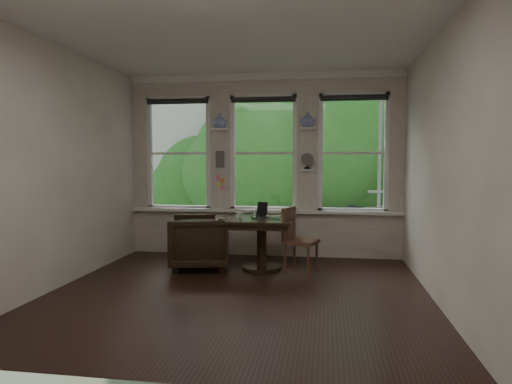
% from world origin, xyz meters
% --- Properties ---
extents(ground, '(4.50, 4.50, 0.00)m').
position_xyz_m(ground, '(0.00, 0.00, 0.00)').
color(ground, black).
rests_on(ground, ground).
extents(ceiling, '(4.50, 4.50, 0.00)m').
position_xyz_m(ceiling, '(0.00, 0.00, 3.00)').
color(ceiling, silver).
rests_on(ceiling, ground).
extents(wall_back, '(4.50, 0.00, 4.50)m').
position_xyz_m(wall_back, '(0.00, 2.25, 1.50)').
color(wall_back, silver).
rests_on(wall_back, ground).
extents(wall_front, '(4.50, 0.00, 4.50)m').
position_xyz_m(wall_front, '(0.00, -2.25, 1.50)').
color(wall_front, silver).
rests_on(wall_front, ground).
extents(wall_left, '(0.00, 4.50, 4.50)m').
position_xyz_m(wall_left, '(-2.25, 0.00, 1.50)').
color(wall_left, silver).
rests_on(wall_left, ground).
extents(wall_right, '(0.00, 4.50, 4.50)m').
position_xyz_m(wall_right, '(2.25, 0.00, 1.50)').
color(wall_right, silver).
rests_on(wall_right, ground).
extents(window_left, '(1.10, 0.12, 1.90)m').
position_xyz_m(window_left, '(-1.45, 2.25, 1.70)').
color(window_left, white).
rests_on(window_left, ground).
extents(window_center, '(1.10, 0.12, 1.90)m').
position_xyz_m(window_center, '(0.00, 2.25, 1.70)').
color(window_center, white).
rests_on(window_center, ground).
extents(window_right, '(1.10, 0.12, 1.90)m').
position_xyz_m(window_right, '(1.45, 2.25, 1.70)').
color(window_right, white).
rests_on(window_right, ground).
extents(shelf_left, '(0.26, 0.16, 0.03)m').
position_xyz_m(shelf_left, '(-0.72, 2.15, 2.10)').
color(shelf_left, white).
rests_on(shelf_left, ground).
extents(shelf_right, '(0.26, 0.16, 0.03)m').
position_xyz_m(shelf_right, '(0.72, 2.15, 2.10)').
color(shelf_right, white).
rests_on(shelf_right, ground).
extents(intercom, '(0.14, 0.06, 0.28)m').
position_xyz_m(intercom, '(-0.72, 2.18, 1.60)').
color(intercom, '#59544F').
rests_on(intercom, ground).
extents(sticky_notes, '(0.16, 0.01, 0.24)m').
position_xyz_m(sticky_notes, '(-0.72, 2.19, 1.25)').
color(sticky_notes, pink).
rests_on(sticky_notes, ground).
extents(desk_fan, '(0.20, 0.20, 0.24)m').
position_xyz_m(desk_fan, '(0.72, 2.13, 1.53)').
color(desk_fan, '#59544F').
rests_on(desk_fan, ground).
extents(vase_left, '(0.24, 0.24, 0.25)m').
position_xyz_m(vase_left, '(-0.72, 2.15, 2.24)').
color(vase_left, white).
rests_on(vase_left, shelf_left).
extents(vase_right, '(0.24, 0.24, 0.25)m').
position_xyz_m(vase_right, '(0.72, 2.15, 2.24)').
color(vase_right, white).
rests_on(vase_right, shelf_right).
extents(table, '(0.90, 0.90, 0.75)m').
position_xyz_m(table, '(0.12, 1.19, 0.38)').
color(table, black).
rests_on(table, ground).
extents(armchair_left, '(1.01, 1.00, 0.78)m').
position_xyz_m(armchair_left, '(-0.80, 1.16, 0.39)').
color(armchair_left, black).
rests_on(armchair_left, ground).
extents(cushion_red, '(0.45, 0.45, 0.06)m').
position_xyz_m(cushion_red, '(-0.80, 1.16, 0.45)').
color(cushion_red, maroon).
rests_on(cushion_red, armchair_left).
extents(side_chair_right, '(0.53, 0.53, 0.92)m').
position_xyz_m(side_chair_right, '(0.69, 1.07, 0.46)').
color(side_chair_right, '#432417').
rests_on(side_chair_right, ground).
extents(laptop, '(0.38, 0.30, 0.03)m').
position_xyz_m(laptop, '(0.21, 1.18, 0.76)').
color(laptop, black).
rests_on(laptop, table).
extents(mug, '(0.11, 0.11, 0.09)m').
position_xyz_m(mug, '(-0.20, 1.18, 0.79)').
color(mug, white).
rests_on(mug, table).
extents(drinking_glass, '(0.14, 0.14, 0.09)m').
position_xyz_m(drinking_glass, '(0.03, 1.08, 0.80)').
color(drinking_glass, white).
rests_on(drinking_glass, table).
extents(tablet, '(0.18, 0.12, 0.22)m').
position_xyz_m(tablet, '(0.10, 1.36, 0.86)').
color(tablet, black).
rests_on(tablet, table).
extents(papers, '(0.33, 0.37, 0.00)m').
position_xyz_m(papers, '(0.11, 1.36, 0.75)').
color(papers, silver).
rests_on(papers, table).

